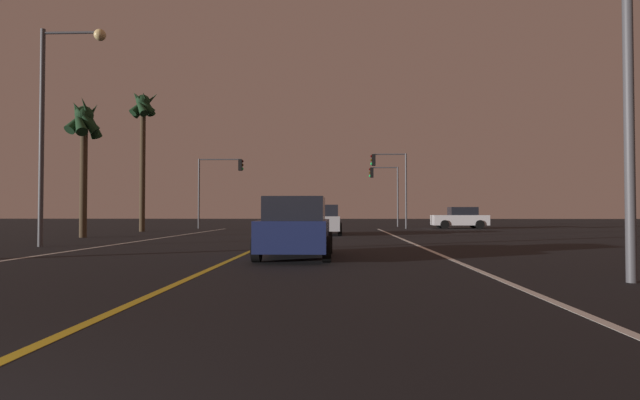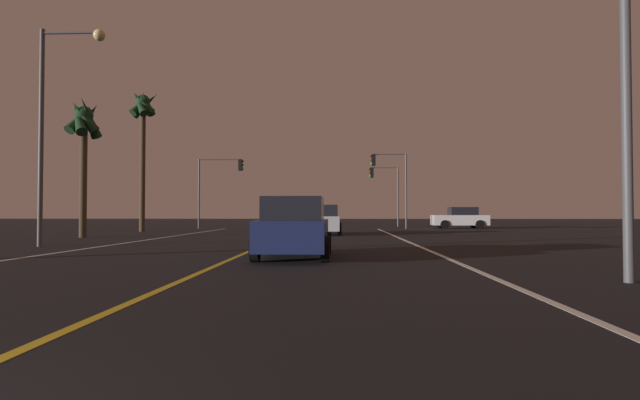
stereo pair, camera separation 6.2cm
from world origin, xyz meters
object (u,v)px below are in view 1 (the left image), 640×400
Objects in this scene: car_ahead_far at (324,220)px; palm_tree_left_mid at (84,127)px; car_lead_same_lane at (296,228)px; street_lamp_left_mid at (57,108)px; traffic_light_near_right at (390,173)px; palm_tree_left_far at (143,118)px; car_crossing_side at (460,218)px; traffic_light_far_right at (384,183)px; traffic_light_near_left at (220,176)px.

palm_tree_left_mid is at bearing 106.93° from car_ahead_far.
car_lead_same_lane is 11.10m from street_lamp_left_mid.
traffic_light_near_right is 18.58m from palm_tree_left_far.
car_ahead_far and car_lead_same_lane have the same top height.
car_lead_same_lane is at bearing 78.41° from traffic_light_near_right.
car_crossing_side is 6.73m from traffic_light_near_right.
car_crossing_side is at bearing -22.46° from car_lead_same_lane.
street_lamp_left_mid is 7.24m from palm_tree_left_mid.
car_ahead_far is 13.57m from palm_tree_left_mid.
car_crossing_side is at bearing -41.97° from car_ahead_far.
traffic_light_far_right is (5.29, 31.01, 3.12)m from car_lead_same_lane.
palm_tree_left_mid reaches higher than car_ahead_far.
traffic_light_near_right is (5.23, 25.51, 3.51)m from car_lead_same_lane.
traffic_light_near_right is (-5.67, -0.88, 3.51)m from car_crossing_side.
car_ahead_far is 0.78× the size of traffic_light_near_left.
car_lead_same_lane is 0.45× the size of palm_tree_left_far.
car_ahead_far is 0.60× the size of palm_tree_left_mid.
traffic_light_near_left is (-13.39, 0.00, -0.20)m from traffic_light_near_right.
car_crossing_side is at bearing 34.19° from palm_tree_left_mid.
traffic_light_near_left reaches higher than traffic_light_far_right.
traffic_light_far_right is 26.35m from palm_tree_left_mid.
traffic_light_near_right is 1.06× the size of traffic_light_near_left.
traffic_light_far_right is at bearing -16.73° from car_ahead_far.
car_lead_same_lane is 31.61m from traffic_light_far_right.
car_crossing_side is at bearing 47.68° from street_lamp_left_mid.
palm_tree_left_far is at bearing 99.76° from street_lamp_left_mid.
street_lamp_left_mid is (-14.53, -21.31, 0.85)m from traffic_light_near_right.
palm_tree_left_far reaches higher than car_lead_same_lane.
traffic_light_near_right is 25.81m from street_lamp_left_mid.
traffic_light_near_right reaches higher than car_lead_same_lane.
palm_tree_left_mid is (-22.67, -15.40, 4.79)m from car_crossing_side.
car_crossing_side is 19.37m from traffic_light_near_left.
traffic_light_near_left is 8.28m from palm_tree_left_far.
traffic_light_near_right is 0.82× the size of palm_tree_left_mid.
palm_tree_left_far is at bearing 32.01° from car_lead_same_lane.
traffic_light_far_right is at bearing 22.24° from traffic_light_near_left.
traffic_light_near_right is at bearing 55.71° from street_lamp_left_mid.
traffic_light_far_right is at bearing -90.61° from traffic_light_near_right.
car_crossing_side is 1.00× the size of car_lead_same_lane.
palm_tree_left_far reaches higher than traffic_light_near_left.
palm_tree_left_mid is 8.20m from palm_tree_left_far.
traffic_light_near_left is at bearing 86.92° from street_lamp_left_mid.
car_lead_same_lane is 16.79m from palm_tree_left_mid.
car_crossing_side and car_ahead_far have the same top height.
traffic_light_near_left is (-8.54, 10.82, 3.31)m from car_ahead_far.
car_lead_same_lane is 26.27m from traffic_light_near_right.
traffic_light_near_left is 14.53m from traffic_light_far_right.
car_ahead_far is 14.69m from car_lead_same_lane.
traffic_light_near_right is at bearing -11.59° from car_lead_same_lane.
traffic_light_near_right is at bearing 21.03° from palm_tree_left_far.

